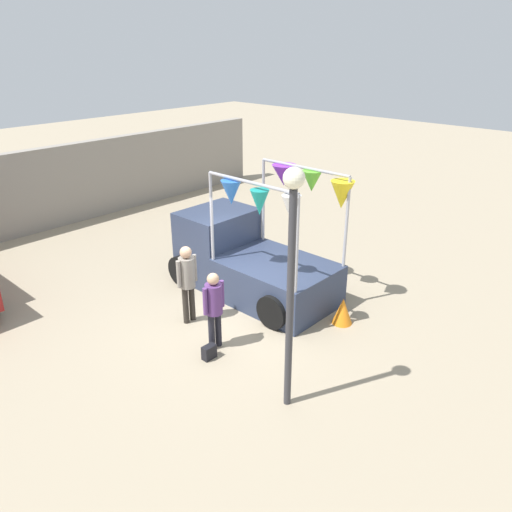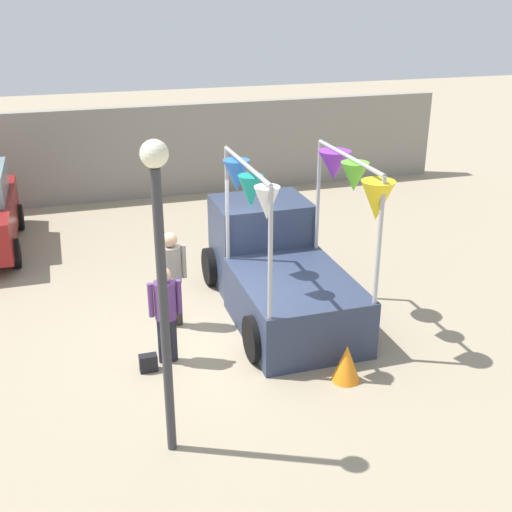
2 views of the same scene
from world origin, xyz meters
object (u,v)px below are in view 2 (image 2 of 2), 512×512
Objects in this scene: vendor_truck at (277,263)px; handbag at (148,363)px; folded_kite_bundle_tangerine at (347,363)px; person_customer at (165,306)px; person_vendor at (171,270)px; street_lamp at (161,262)px.

vendor_truck is 14.67× the size of handbag.
person_customer is at bearing 151.64° from folded_kite_bundle_tangerine.
person_vendor is at bearing -174.59° from vendor_truck.
handbag is 3.17m from street_lamp.
person_customer is 0.94m from handbag.
street_lamp is at bearing -100.90° from person_vendor.
handbag is at bearing 90.67° from street_lamp.
street_lamp is at bearing -98.70° from person_customer.
vendor_truck reaches higher than person_customer.
handbag is (-2.66, -1.55, -0.74)m from vendor_truck.
vendor_truck is 4.72m from street_lamp.
street_lamp is at bearing -127.11° from vendor_truck.
person_vendor reaches higher than person_customer.
vendor_truck reaches higher than folded_kite_bundle_tangerine.
folded_kite_bundle_tangerine reaches higher than handbag.
person_customer is 2.73m from street_lamp.
person_customer is 0.40× the size of street_lamp.
street_lamp is at bearing -89.33° from handbag.
street_lamp is (-0.64, -3.30, 1.58)m from person_vendor.
person_vendor reaches higher than handbag.
folded_kite_bundle_tangerine is (2.20, -2.52, -0.78)m from person_vendor.
handbag is at bearing -115.82° from person_vendor.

